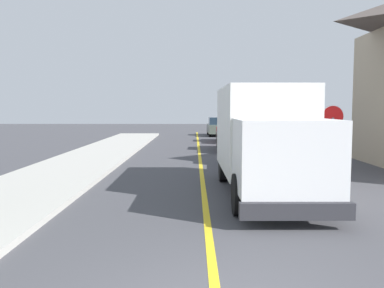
{
  "coord_description": "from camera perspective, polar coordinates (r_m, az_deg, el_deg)",
  "views": [
    {
      "loc": [
        -0.3,
        -4.65,
        2.57
      ],
      "look_at": [
        -0.36,
        8.57,
        1.4
      ],
      "focal_mm": 38.61,
      "sensor_mm": 36.0,
      "label": 1
    }
  ],
  "objects": [
    {
      "name": "parked_car_far",
      "position": [
        31.03,
        5.17,
        1.76
      ],
      "size": [
        1.84,
        4.42,
        1.67
      ],
      "color": "maroon",
      "rests_on": "ground"
    },
    {
      "name": "parked_car_near",
      "position": [
        18.72,
        8.53,
        -0.45
      ],
      "size": [
        1.92,
        4.45,
        1.67
      ],
      "color": "#B7B7BC",
      "rests_on": "ground"
    },
    {
      "name": "box_truck",
      "position": [
        12.49,
        9.98,
        1.29
      ],
      "size": [
        2.47,
        7.2,
        3.2
      ],
      "color": "silver",
      "rests_on": "ground"
    },
    {
      "name": "centre_line_yellow",
      "position": [
        14.87,
        1.44,
        -4.88
      ],
      "size": [
        0.16,
        56.0,
        0.01
      ],
      "primitive_type": "cube",
      "color": "gold",
      "rests_on": "ground"
    },
    {
      "name": "parked_car_furthest",
      "position": [
        37.82,
        3.57,
        2.36
      ],
      "size": [
        1.89,
        4.44,
        1.67
      ],
      "color": "#4C564C",
      "rests_on": "ground"
    },
    {
      "name": "parked_car_mid",
      "position": [
        25.0,
        5.58,
        0.96
      ],
      "size": [
        1.94,
        4.46,
        1.67
      ],
      "color": "black",
      "rests_on": "ground"
    },
    {
      "name": "stop_sign",
      "position": [
        15.95,
        18.85,
        2.22
      ],
      "size": [
        0.8,
        0.1,
        2.65
      ],
      "color": "gray",
      "rests_on": "ground"
    }
  ]
}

